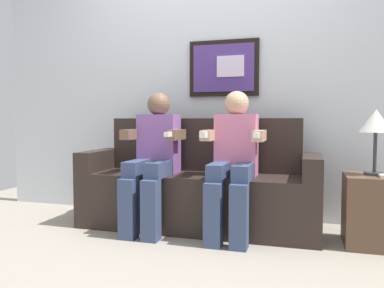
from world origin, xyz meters
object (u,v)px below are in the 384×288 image
spare_remote_on_table (382,176)px  side_table_right (374,211)px  person_on_left (154,155)px  table_lamp (376,124)px  couch (198,190)px  person_on_right (234,157)px

spare_remote_on_table → side_table_right: bearing=107.3°
person_on_left → table_lamp: 1.65m
couch → person_on_right: (0.32, -0.17, 0.29)m
person_on_right → side_table_right: 1.05m
couch → spare_remote_on_table: couch is taller
table_lamp → couch: bearing=175.9°
couch → spare_remote_on_table: bearing=-8.0°
person_on_left → person_on_right: bearing=-0.0°
person_on_left → side_table_right: person_on_left is taller
person_on_right → spare_remote_on_table: person_on_right is taller
couch → person_on_left: (-0.32, -0.17, 0.29)m
person_on_right → side_table_right: person_on_right is taller
couch → spare_remote_on_table: size_ratio=14.83×
table_lamp → person_on_right: bearing=-175.7°
couch → table_lamp: (1.31, -0.09, 0.55)m
person_on_right → spare_remote_on_table: bearing=-1.2°
person_on_left → person_on_right: (0.65, -0.00, 0.00)m
couch → person_on_right: person_on_right is taller
person_on_right → person_on_left: bearing=180.0°
couch → table_lamp: 1.42m
couch → table_lamp: size_ratio=4.19×
couch → person_on_right: 0.47m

